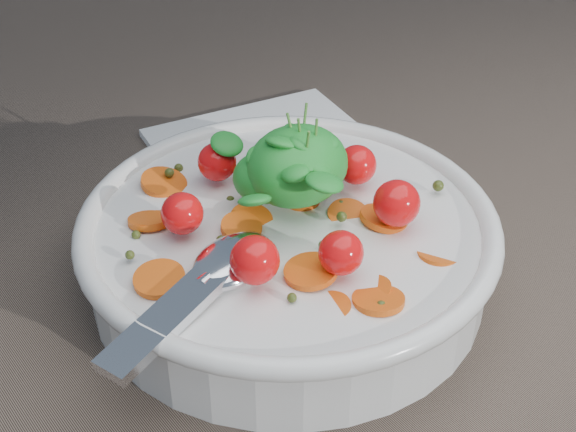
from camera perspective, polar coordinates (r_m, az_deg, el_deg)
ground at (r=0.56m, az=2.18°, el=-4.64°), size 6.00×6.00×0.00m
bowl at (r=0.54m, az=-0.03°, el=-1.97°), size 0.30×0.28×0.12m
napkin at (r=0.71m, az=-1.42°, el=4.77°), size 0.21×0.19×0.01m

